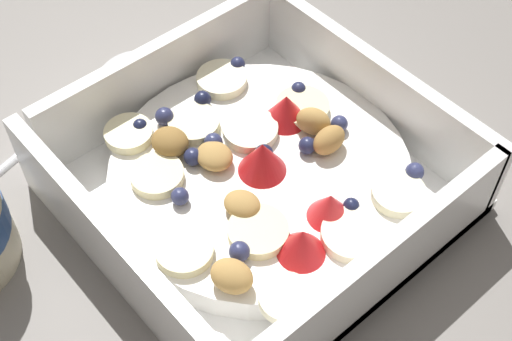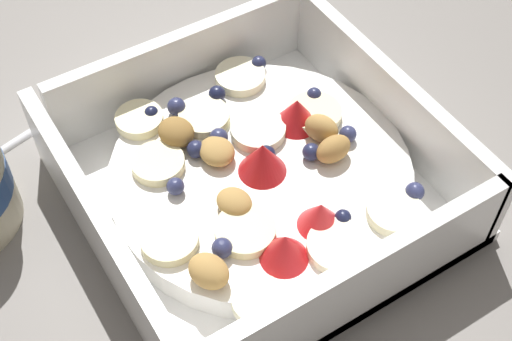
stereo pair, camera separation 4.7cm
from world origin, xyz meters
The scene contains 3 objects.
ground_plane centered at (0.00, 0.00, 0.00)m, with size 2.40×2.40×0.00m, color gray.
fruit_bowl centered at (0.01, 0.00, 0.02)m, with size 0.22×0.22×0.07m.
spoon centered at (0.17, 0.03, 0.00)m, with size 0.06×0.17×0.01m.
Camera 1 is at (-0.21, 0.20, 0.39)m, focal length 50.27 mm.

